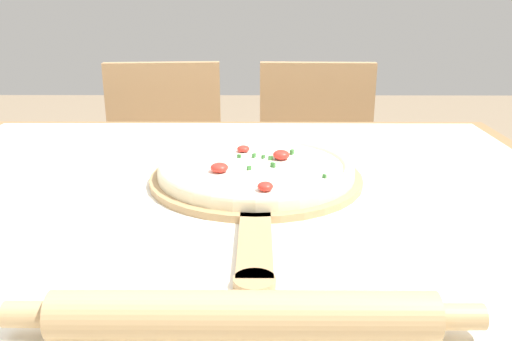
% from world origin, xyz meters
% --- Properties ---
extents(dining_table, '(1.27, 1.03, 0.78)m').
position_xyz_m(dining_table, '(0.00, 0.00, 0.67)').
color(dining_table, olive).
rests_on(dining_table, ground_plane).
extents(towel_cloth, '(1.19, 0.95, 0.00)m').
position_xyz_m(towel_cloth, '(0.00, 0.00, 0.78)').
color(towel_cloth, white).
rests_on(towel_cloth, dining_table).
extents(pizza_peel, '(0.38, 0.58, 0.01)m').
position_xyz_m(pizza_peel, '(0.05, 0.02, 0.79)').
color(pizza_peel, tan).
rests_on(pizza_peel, towel_cloth).
extents(pizza, '(0.35, 0.35, 0.04)m').
position_xyz_m(pizza, '(0.05, 0.04, 0.81)').
color(pizza, beige).
rests_on(pizza, pizza_peel).
extents(rolling_pin, '(0.47, 0.05, 0.05)m').
position_xyz_m(rolling_pin, '(0.04, -0.41, 0.80)').
color(rolling_pin, tan).
rests_on(rolling_pin, towel_cloth).
extents(chair_left, '(0.43, 0.43, 0.88)m').
position_xyz_m(chair_left, '(-0.26, 0.83, 0.51)').
color(chair_left, tan).
rests_on(chair_left, ground_plane).
extents(chair_right, '(0.41, 0.41, 0.88)m').
position_xyz_m(chair_right, '(0.25, 0.83, 0.51)').
color(chair_right, tan).
rests_on(chair_right, ground_plane).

